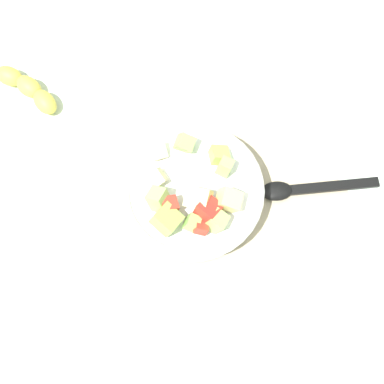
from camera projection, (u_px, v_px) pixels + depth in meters
ground_plane at (200, 196)px, 0.88m from camera, size 2.40×2.40×0.00m
placemat at (201, 195)px, 0.88m from camera, size 0.46×0.34×0.01m
salad_bowl at (192, 194)px, 0.84m from camera, size 0.24×0.24×0.10m
serving_spoon at (300, 189)px, 0.87m from camera, size 0.20×0.12×0.01m
banana_whole at (28, 88)px, 0.93m from camera, size 0.09×0.15×0.04m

